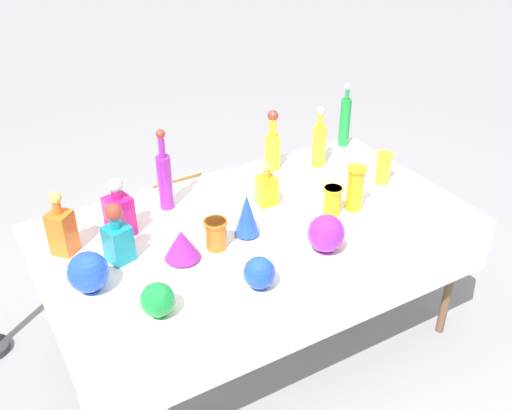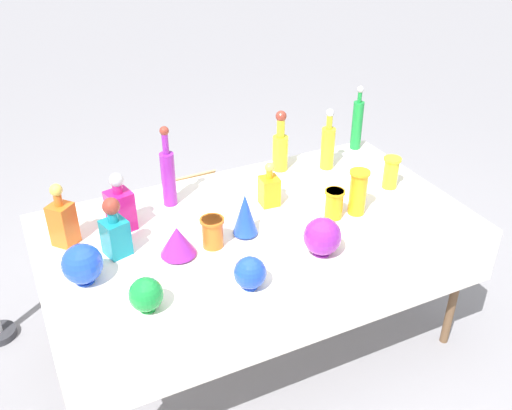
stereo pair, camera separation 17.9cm
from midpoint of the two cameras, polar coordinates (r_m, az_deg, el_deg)
The scene contains 22 objects.
ground_plane at distance 3.23m, azimuth -1.63°, elevation -13.21°, with size 40.00×40.00×0.00m, color gray.
display_table at distance 2.75m, azimuth -1.51°, elevation -3.02°, with size 2.04×1.13×0.76m.
tall_bottle_0 at distance 3.23m, azimuth 4.74°, elevation 6.19°, with size 0.08×0.08×0.35m.
tall_bottle_1 at distance 3.18m, azimuth 0.04°, elevation 5.91°, with size 0.09×0.09×0.35m.
tall_bottle_2 at distance 2.84m, azimuth -10.92°, elevation 2.67°, with size 0.07×0.07×0.43m.
tall_bottle_3 at distance 3.48m, azimuth 7.43°, elevation 8.41°, with size 0.06×0.06×0.39m.
square_decanter_0 at distance 2.53m, azimuth -15.68°, elevation -3.12°, with size 0.13×0.13×0.28m.
square_decanter_1 at distance 2.86m, azimuth -0.74°, elevation 1.66°, with size 0.10×0.10×0.23m.
square_decanter_2 at distance 2.66m, azimuth -20.72°, elevation -2.29°, with size 0.13×0.13×0.31m.
square_decanter_3 at distance 2.70m, azimuth -15.39°, elevation -0.76°, with size 0.13×0.13×0.29m.
slender_vase_0 at distance 2.79m, azimuth 5.83°, elevation 0.49°, with size 0.10×0.10×0.15m.
slender_vase_1 at distance 2.55m, azimuth -6.06°, elevation -2.86°, with size 0.11×0.11×0.14m.
slender_vase_2 at distance 2.83m, azimuth 8.11°, elevation 1.73°, with size 0.10×0.10×0.23m.
slender_vase_3 at distance 3.11m, azimuth 11.03°, elevation 3.75°, with size 0.09×0.09×0.17m.
fluted_vase_0 at distance 2.61m, azimuth -2.89°, elevation -1.00°, with size 0.12×0.12×0.22m.
fluted_vase_1 at distance 2.50m, azimuth -9.48°, elevation -3.94°, with size 0.16×0.16×0.15m.
round_bowl_0 at distance 2.31m, azimuth -1.89°, elevation -6.86°, with size 0.13×0.13×0.14m.
round_bowl_1 at distance 2.23m, azimuth -12.11°, elevation -9.31°, with size 0.14×0.14×0.14m.
round_bowl_2 at distance 2.41m, azimuth -18.52°, elevation -6.43°, with size 0.17×0.17×0.18m.
round_bowl_3 at distance 2.52m, azimuth 5.01°, elevation -2.90°, with size 0.17×0.17×0.18m.
price_tag_left at distance 2.63m, azimuth 12.57°, elevation -3.90°, with size 0.05×0.01×0.03m, color white.
cardboard_box_behind_left at distance 3.98m, azimuth -8.30°, elevation -0.97°, with size 0.41×0.43×0.41m.
Camera 1 is at (-1.16, -2.00, 2.26)m, focal length 40.00 mm.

